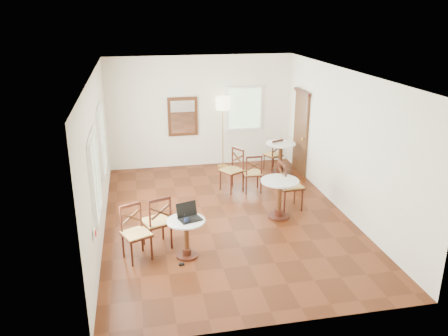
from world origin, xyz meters
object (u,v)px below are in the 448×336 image
chair_back_a (274,155)px  chair_near_a (157,222)px  cafe_table_mid (279,194)px  laptop (189,215)px  cafe_table_near (186,234)px  chair_near_b (136,233)px  navy_mug (187,220)px  water_glass (185,216)px  mouse (192,219)px  floor_lamp (223,108)px  cafe_table_back (280,155)px  chair_mid_b (289,186)px  chair_back_b (233,170)px  power_adapter (182,264)px  chair_mid_a (252,173)px

chair_back_a → chair_near_a: bearing=24.0°
cafe_table_mid → laptop: 2.35m
cafe_table_near → chair_near_b: bearing=171.6°
navy_mug → water_glass: water_glass is taller
mouse → navy_mug: 0.14m
cafe_table_mid → floor_lamp: size_ratio=0.43×
cafe_table_back → chair_back_a: chair_back_a is taller
cafe_table_near → chair_back_a: (2.83, 4.06, 0.00)m
chair_mid_b → chair_back_b: chair_mid_b is taller
floor_lamp → power_adapter: bearing=-109.1°
chair_mid_a → chair_back_a: size_ratio=1.07×
cafe_table_back → chair_near_b: (-3.81, -3.69, -0.02)m
cafe_table_near → chair_mid_a: chair_mid_a is taller
chair_mid_b → power_adapter: bearing=122.8°
water_glass → cafe_table_back: bearing=51.9°
cafe_table_back → chair_near_b: chair_near_b is taller
chair_near_a → navy_mug: size_ratio=9.62×
chair_mid_a → floor_lamp: 2.23m
cafe_table_mid → mouse: size_ratio=9.95×
cafe_table_near → chair_back_a: chair_back_a is taller
chair_mid_b → navy_mug: 2.97m
chair_near_a → navy_mug: 0.76m
chair_near_b → power_adapter: chair_near_b is taller
chair_back_b → navy_mug: size_ratio=9.50×
mouse → navy_mug: size_ratio=0.78×
chair_back_a → floor_lamp: 1.84m
mouse → cafe_table_back: bearing=44.8°
chair_mid_a → power_adapter: chair_mid_a is taller
chair_near_a → chair_mid_a: size_ratio=1.10×
chair_near_a → water_glass: (0.48, -0.38, 0.24)m
chair_mid_a → laptop: 3.24m
cafe_table_mid → laptop: bearing=-150.2°
chair_back_b → water_glass: bearing=-56.4°
laptop → chair_mid_b: bearing=15.5°
chair_mid_a → laptop: (-1.84, -2.65, 0.31)m
chair_near_a → chair_back_b: 3.14m
chair_mid_b → power_adapter: (-2.55, -1.88, -0.52)m
mouse → chair_mid_b: bearing=26.2°
power_adapter → chair_back_a: bearing=55.7°
navy_mug → mouse: bearing=43.3°
chair_near_b → cafe_table_mid: bearing=-3.8°
chair_mid_b → mouse: size_ratio=12.84×
floor_lamp → water_glass: size_ratio=21.86×
chair_mid_b → chair_back_b: (-0.96, 1.30, -0.03)m
cafe_table_near → chair_back_a: size_ratio=0.80×
cafe_table_back → chair_mid_b: chair_mid_b is taller
chair_near_b → floor_lamp: floor_lamp is taller
chair_near_b → floor_lamp: (2.41, 4.44, 1.17)m
chair_back_b → navy_mug: (-1.46, -3.01, 0.24)m
cafe_table_back → chair_back_a: bearing=113.5°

